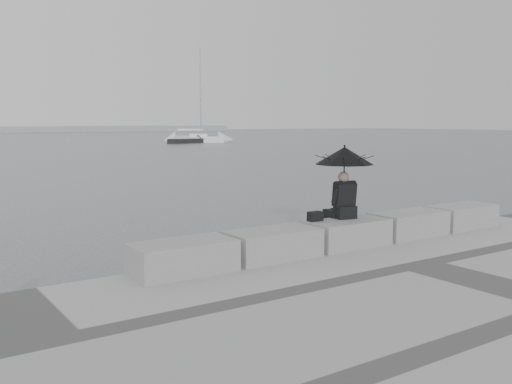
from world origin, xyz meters
TOP-DOWN VIEW (x-y plane):
  - ground at (0.00, 0.00)m, footprint 360.00×360.00m
  - stone_block_far_left at (-3.40, -0.45)m, footprint 1.60×0.80m
  - stone_block_left at (-1.70, -0.45)m, footprint 1.60×0.80m
  - stone_block_centre at (0.00, -0.45)m, footprint 1.60×0.80m
  - stone_block_right at (1.70, -0.45)m, footprint 1.60×0.80m
  - stone_block_far_right at (3.40, -0.45)m, footprint 1.60×0.80m
  - seated_person at (0.10, -0.25)m, footprint 1.11×1.11m
  - bag at (-0.56, -0.19)m, footprint 0.27×0.16m
  - sailboat_right at (30.38, 61.64)m, footprint 7.29×4.99m
  - small_motorboat at (27.91, 60.45)m, footprint 5.39×2.79m

SIDE VIEW (x-z plane):
  - ground at x=0.00m, z-range 0.00..0.00m
  - small_motorboat at x=27.91m, z-range -0.23..0.87m
  - sailboat_right at x=30.38m, z-range -5.91..6.99m
  - stone_block_far_left at x=-3.40m, z-range 0.50..1.00m
  - stone_block_left at x=-1.70m, z-range 0.50..1.00m
  - stone_block_centre at x=0.00m, z-range 0.50..1.00m
  - stone_block_right at x=1.70m, z-range 0.50..1.00m
  - stone_block_far_right at x=3.40m, z-range 0.50..1.00m
  - bag at x=-0.56m, z-range 1.00..1.18m
  - seated_person at x=0.10m, z-range 1.30..2.69m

